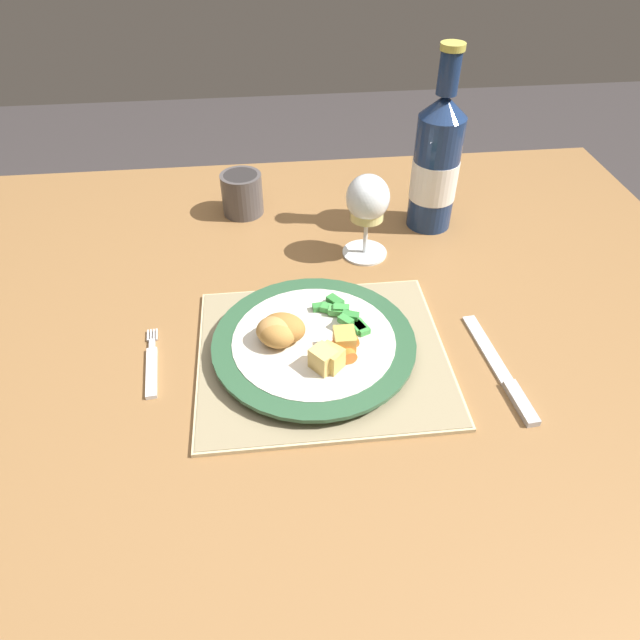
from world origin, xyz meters
TOP-DOWN VIEW (x-y plane):
  - ground_plane at (0.00, 0.00)m, footprint 6.00×6.00m
  - dining_table at (0.00, 0.00)m, footprint 1.25×1.07m
  - placemat at (-0.03, -0.05)m, footprint 0.33×0.29m
  - dinner_plate at (-0.04, -0.05)m, footprint 0.27×0.27m
  - breaded_croquettes at (-0.08, -0.04)m, footprint 0.08×0.08m
  - green_beans_pile at (0.01, -0.01)m, footprint 0.07×0.08m
  - glazed_carrots at (-0.00, -0.07)m, footprint 0.04×0.05m
  - fork at (-0.25, -0.05)m, footprint 0.03×0.13m
  - table_knife at (0.20, -0.12)m, footprint 0.04×0.20m
  - wine_glass at (0.07, 0.18)m, footprint 0.07×0.07m
  - bottle at (0.20, 0.26)m, footprint 0.08×0.08m
  - roast_potatoes at (-0.02, -0.09)m, footprint 0.06×0.06m
  - drinking_cup at (-0.13, 0.34)m, footprint 0.07×0.07m

SIDE VIEW (x-z plane):
  - ground_plane at x=0.00m, z-range 0.00..0.00m
  - dining_table at x=0.00m, z-range 0.29..1.03m
  - fork at x=-0.25m, z-range 0.74..0.75m
  - table_knife at x=0.20m, z-range 0.74..0.75m
  - placemat at x=-0.03m, z-range 0.74..0.75m
  - dinner_plate at x=-0.04m, z-range 0.75..0.77m
  - green_beans_pile at x=0.01m, z-range 0.76..0.78m
  - glazed_carrots at x=0.00m, z-range 0.77..0.79m
  - drinking_cup at x=-0.13m, z-range 0.74..0.82m
  - roast_potatoes at x=-0.02m, z-range 0.77..0.80m
  - breaded_croquettes at x=-0.08m, z-range 0.77..0.80m
  - wine_glass at x=0.07m, z-range 0.77..0.91m
  - bottle at x=0.20m, z-range 0.70..1.01m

